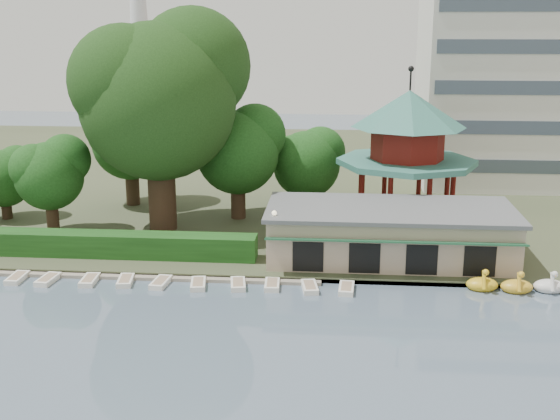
# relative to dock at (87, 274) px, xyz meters

# --- Properties ---
(ground_plane) EXTENTS (220.00, 220.00, 0.00)m
(ground_plane) POSITION_rel_dock_xyz_m (12.00, -17.20, -0.12)
(ground_plane) COLOR slate
(ground_plane) RESTS_ON ground
(shore) EXTENTS (220.00, 70.00, 0.40)m
(shore) POSITION_rel_dock_xyz_m (12.00, 34.80, 0.08)
(shore) COLOR #424930
(shore) RESTS_ON ground
(embankment) EXTENTS (220.00, 0.60, 0.30)m
(embankment) POSITION_rel_dock_xyz_m (12.00, 0.10, 0.03)
(embankment) COLOR gray
(embankment) RESTS_ON ground
(dock) EXTENTS (34.00, 1.60, 0.24)m
(dock) POSITION_rel_dock_xyz_m (0.00, 0.00, 0.00)
(dock) COLOR gray
(dock) RESTS_ON ground
(boathouse) EXTENTS (18.60, 9.39, 3.90)m
(boathouse) POSITION_rel_dock_xyz_m (22.00, 4.77, 2.25)
(boathouse) COLOR tan
(boathouse) RESTS_ON shore
(pavilion) EXTENTS (12.40, 12.40, 13.50)m
(pavilion) POSITION_rel_dock_xyz_m (24.00, 14.80, 7.36)
(pavilion) COLOR tan
(pavilion) RESTS_ON shore
(hedge) EXTENTS (30.00, 2.00, 1.80)m
(hedge) POSITION_rel_dock_xyz_m (-3.00, 3.30, 1.18)
(hedge) COLOR #1C4C18
(hedge) RESTS_ON shore
(lamp_post) EXTENTS (0.36, 0.36, 4.28)m
(lamp_post) POSITION_rel_dock_xyz_m (13.50, 1.80, 3.22)
(lamp_post) COLOR black
(lamp_post) RESTS_ON shore
(big_tree) EXTENTS (14.42, 13.44, 18.71)m
(big_tree) POSITION_rel_dock_xyz_m (3.18, 11.01, 12.17)
(big_tree) COLOR #3A281C
(big_tree) RESTS_ON shore
(small_trees) EXTENTS (40.04, 16.69, 10.55)m
(small_trees) POSITION_rel_dock_xyz_m (-0.38, 14.84, 5.90)
(small_trees) COLOR #3A281C
(small_trees) RESTS_ON shore
(moored_rowboats) EXTENTS (35.15, 2.71, 0.36)m
(moored_rowboats) POSITION_rel_dock_xyz_m (1.93, -1.43, 0.06)
(moored_rowboats) COLOR white
(moored_rowboats) RESTS_ON ground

